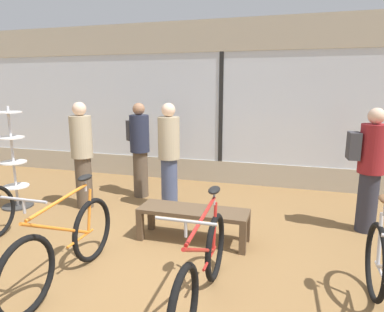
# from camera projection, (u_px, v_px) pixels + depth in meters

# --- Properties ---
(ground_plane) EXTENTS (24.00, 24.00, 0.00)m
(ground_plane) POSITION_uv_depth(u_px,v_px,m) (150.00, 271.00, 3.69)
(ground_plane) COLOR olive
(shop_back_wall) EXTENTS (12.00, 0.08, 3.20)m
(shop_back_wall) POSITION_uv_depth(u_px,v_px,m) (221.00, 102.00, 6.75)
(shop_back_wall) COLOR #B2A893
(shop_back_wall) RESTS_ON ground_plane
(bicycle_left) EXTENTS (0.46, 1.74, 1.04)m
(bicycle_left) POSITION_uv_depth(u_px,v_px,m) (64.00, 246.00, 3.40)
(bicycle_left) COLOR black
(bicycle_left) RESTS_ON ground_plane
(bicycle_right) EXTENTS (0.46, 1.73, 1.02)m
(bicycle_right) POSITION_uv_depth(u_px,v_px,m) (202.00, 269.00, 3.01)
(bicycle_right) COLOR black
(bicycle_right) RESTS_ON ground_plane
(accessory_rack) EXTENTS (0.48, 0.48, 1.65)m
(accessory_rack) POSITION_uv_depth(u_px,v_px,m) (14.00, 166.00, 5.51)
(accessory_rack) COLOR #333333
(accessory_rack) RESTS_ON ground_plane
(display_bench) EXTENTS (1.40, 0.44, 0.43)m
(display_bench) POSITION_uv_depth(u_px,v_px,m) (193.00, 215.00, 4.34)
(display_bench) COLOR brown
(display_bench) RESTS_ON ground_plane
(customer_near_rack) EXTENTS (0.40, 0.40, 1.71)m
(customer_near_rack) POSITION_uv_depth(u_px,v_px,m) (82.00, 153.00, 5.45)
(customer_near_rack) COLOR brown
(customer_near_rack) RESTS_ON ground_plane
(customer_by_window) EXTENTS (0.48, 0.48, 1.70)m
(customer_by_window) POSITION_uv_depth(u_px,v_px,m) (169.00, 155.00, 5.38)
(customer_by_window) COLOR #424C6B
(customer_by_window) RESTS_ON ground_plane
(customer_mid_floor) EXTENTS (0.50, 0.36, 1.68)m
(customer_mid_floor) POSITION_uv_depth(u_px,v_px,m) (370.00, 167.00, 4.53)
(customer_mid_floor) COLOR #2D2D38
(customer_mid_floor) RESTS_ON ground_plane
(customer_near_bench) EXTENTS (0.55, 0.53, 1.67)m
(customer_near_bench) POSITION_uv_depth(u_px,v_px,m) (139.00, 147.00, 6.03)
(customer_near_bench) COLOR brown
(customer_near_bench) RESTS_ON ground_plane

